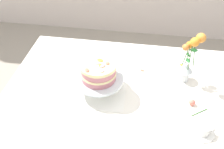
% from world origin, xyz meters
% --- Properties ---
extents(dining_table, '(1.40, 1.00, 0.74)m').
position_xyz_m(dining_table, '(0.00, -0.02, 0.65)').
color(dining_table, white).
rests_on(dining_table, ground).
extents(linen_napkin, '(0.33, 0.33, 0.00)m').
position_xyz_m(linen_napkin, '(-0.12, -0.03, 0.74)').
color(linen_napkin, white).
rests_on(linen_napkin, dining_table).
extents(cake_stand, '(0.29, 0.29, 0.10)m').
position_xyz_m(cake_stand, '(-0.12, -0.03, 0.82)').
color(cake_stand, silver).
rests_on(cake_stand, linen_napkin).
extents(layer_cake, '(0.21, 0.21, 0.11)m').
position_xyz_m(layer_cake, '(-0.12, -0.03, 0.89)').
color(layer_cake, '#CC7A84').
rests_on(layer_cake, cake_stand).
extents(flower_vase, '(0.12, 0.10, 0.34)m').
position_xyz_m(flower_vase, '(0.39, 0.15, 0.90)').
color(flower_vase, silver).
rests_on(flower_vase, dining_table).
extents(teacup, '(0.13, 0.13, 0.06)m').
position_xyz_m(teacup, '(0.45, -0.25, 0.76)').
color(teacup, white).
rests_on(teacup, dining_table).
extents(fallen_rose, '(0.10, 0.11, 0.04)m').
position_xyz_m(fallen_rose, '(0.42, -0.06, 0.76)').
color(fallen_rose, '#2D6028').
rests_on(fallen_rose, dining_table).
extents(loose_petal_0, '(0.04, 0.04, 0.00)m').
position_xyz_m(loose_petal_0, '(0.38, 0.29, 0.74)').
color(loose_petal_0, yellow).
rests_on(loose_petal_0, dining_table).
extents(loose_petal_1, '(0.04, 0.03, 0.00)m').
position_xyz_m(loose_petal_1, '(0.12, 0.20, 0.74)').
color(loose_petal_1, '#E56B51').
rests_on(loose_petal_1, dining_table).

